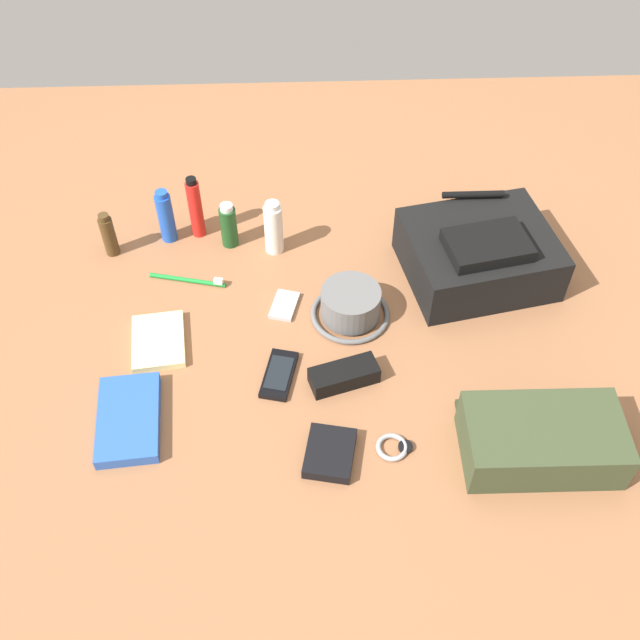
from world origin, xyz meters
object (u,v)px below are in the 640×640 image
shampoo_bottle (229,226)px  cell_phone (279,375)px  deodorant_spray (166,217)px  backpack (479,254)px  notepad (158,341)px  cologne_bottle (109,235)px  sunglasses_case (344,375)px  wallet (330,453)px  wristwatch (394,447)px  paperback_novel (129,419)px  media_player (284,305)px  toothbrush (192,280)px  toothpaste_tube (274,228)px  toiletry_pouch (541,439)px  bucket_hat (351,305)px  sunscreen_spray (195,208)px

shampoo_bottle → cell_phone: shampoo_bottle is taller
deodorant_spray → cell_phone: bearing=-58.5°
cell_phone → backpack: bearing=31.9°
cell_phone → notepad: bearing=159.2°
cologne_bottle → sunglasses_case: cologne_bottle is taller
wallet → sunglasses_case: 0.18m
wristwatch → paperback_novel: bearing=171.3°
cologne_bottle → media_player: bearing=-25.3°
cologne_bottle → cell_phone: size_ratio=0.88×
toothbrush → toothpaste_tube: bearing=28.4°
toiletry_pouch → toothpaste_tube: (-0.50, 0.58, 0.02)m
paperback_novel → wallet: (0.39, -0.09, 0.00)m
cologne_bottle → notepad: cologne_bottle is taller
shampoo_bottle → bucket_hat: bearing=-41.8°
cell_phone → sunglasses_case: (0.13, -0.02, 0.01)m
toothpaste_tube → sunglasses_case: toothpaste_tube is taller
deodorant_spray → bucket_hat: bearing=-32.5°
sunscreen_spray → paperback_novel: size_ratio=0.80×
toiletry_pouch → wristwatch: size_ratio=4.15×
shampoo_bottle → backpack: bearing=-12.2°
sunscreen_spray → cologne_bottle: bearing=-163.4°
backpack → wallet: size_ratio=3.35×
paperback_novel → notepad: paperback_novel is taller
toiletry_pouch → media_player: toiletry_pouch is taller
sunscreen_spray → toothbrush: bearing=-92.0°
bucket_hat → cell_phone: bearing=-134.1°
media_player → deodorant_spray: bearing=139.4°
toothbrush → shampoo_bottle: bearing=56.9°
toothbrush → backpack: bearing=0.4°
backpack → deodorant_spray: 0.74m
media_player → wristwatch: bearing=-61.1°
cologne_bottle → sunscreen_spray: sunscreen_spray is taller
toiletry_pouch → cell_phone: size_ratio=2.21×
wallet → toothbrush: bearing=133.5°
toiletry_pouch → sunglasses_case: 0.40m
sunscreen_spray → toothpaste_tube: size_ratio=1.18×
bucket_hat → sunglasses_case: bucket_hat is taller
deodorant_spray → sunglasses_case: (0.40, -0.45, -0.05)m
sunscreen_spray → media_player: sunscreen_spray is taller
cologne_bottle → cell_phone: cologne_bottle is taller
toiletry_pouch → media_player: size_ratio=3.11×
toiletry_pouch → bucket_hat: toiletry_pouch is taller
deodorant_spray → shampoo_bottle: deodorant_spray is taller
backpack → toiletry_pouch: bearing=-85.9°
shampoo_bottle → wristwatch: size_ratio=1.68×
toothbrush → cologne_bottle: bearing=151.3°
shampoo_bottle → sunglasses_case: size_ratio=0.85×
media_player → paperback_novel: bearing=-135.9°
paperback_novel → wristwatch: paperback_novel is taller
paperback_novel → media_player: paperback_novel is taller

